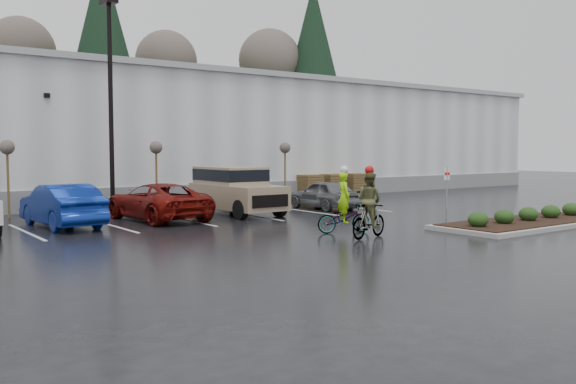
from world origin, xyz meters
TOP-DOWN VIEW (x-y plane):
  - ground at (0.00, 0.00)m, footprint 120.00×120.00m
  - warehouse at (0.00, 21.99)m, footprint 60.50×15.50m
  - wooded_ridge at (0.00, 45.00)m, footprint 80.00×25.00m
  - lamppost at (-4.00, 12.00)m, footprint 0.50×1.00m
  - sapling_west at (-8.00, 13.00)m, footprint 0.60×0.60m
  - sapling_mid at (-1.50, 13.00)m, footprint 0.60×0.60m
  - sapling_east at (6.00, 13.00)m, footprint 0.60×0.60m
  - pallet_stack_a at (8.50, 14.00)m, footprint 1.20×1.20m
  - pallet_stack_b at (10.20, 14.00)m, footprint 1.20×1.20m
  - pallet_stack_c at (12.00, 14.00)m, footprint 1.20×1.20m
  - curb_island at (7.00, -1.00)m, footprint 8.00×3.00m
  - mulch_bed at (7.00, -1.00)m, footprint 7.60×2.60m
  - shrub_a at (4.00, -1.00)m, footprint 0.70×0.70m
  - shrub_b at (5.50, -1.00)m, footprint 0.70×0.70m
  - shrub_c at (7.00, -1.00)m, footprint 0.70×0.70m
  - shrub_d at (8.50, -1.00)m, footprint 0.70×0.70m
  - shrub_e at (10.00, -1.00)m, footprint 0.70×0.70m
  - fire_lane_sign at (3.80, 0.20)m, footprint 0.30×0.05m
  - car_blue at (-7.09, 8.73)m, footprint 1.94×4.84m
  - car_red at (-3.38, 8.73)m, footprint 2.78×5.44m
  - suv_tan at (0.29, 8.63)m, footprint 2.20×5.10m
  - car_grey at (4.88, 8.31)m, footprint 1.74×4.09m
  - cyclist_hivis at (0.12, 1.50)m, footprint 1.98×1.23m
  - cyclist_olive at (-0.06, 0.10)m, footprint 1.84×0.93m

SIDE VIEW (x-z plane):
  - ground at x=0.00m, z-range 0.00..0.00m
  - curb_island at x=7.00m, z-range 0.00..0.15m
  - mulch_bed at x=7.00m, z-range 0.15..0.19m
  - shrub_a at x=4.00m, z-range 0.15..0.67m
  - shrub_b at x=5.50m, z-range 0.15..0.67m
  - shrub_c at x=7.00m, z-range 0.15..0.67m
  - shrub_d at x=8.50m, z-range 0.15..0.67m
  - shrub_e at x=10.00m, z-range 0.15..0.67m
  - pallet_stack_a at x=8.50m, z-range 0.00..1.35m
  - pallet_stack_b at x=10.20m, z-range 0.00..1.35m
  - pallet_stack_c at x=12.00m, z-range 0.00..1.35m
  - car_grey at x=4.88m, z-range 0.00..1.38m
  - cyclist_hivis at x=0.12m, z-range -0.43..1.84m
  - car_red at x=-3.38m, z-range 0.00..1.47m
  - car_blue at x=-7.09m, z-range 0.00..1.56m
  - cyclist_olive at x=-0.06m, z-range -0.31..1.99m
  - suv_tan at x=0.29m, z-range 0.00..2.06m
  - fire_lane_sign at x=3.80m, z-range 0.31..2.51m
  - sapling_west at x=-8.00m, z-range 1.13..4.33m
  - sapling_mid at x=-1.50m, z-range 1.13..4.33m
  - sapling_east at x=6.00m, z-range 1.13..4.33m
  - wooded_ridge at x=0.00m, z-range 0.00..6.00m
  - warehouse at x=0.00m, z-range 0.05..7.25m
  - lamppost at x=-4.00m, z-range 1.07..10.30m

